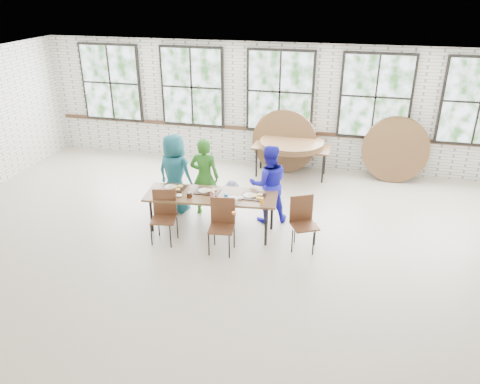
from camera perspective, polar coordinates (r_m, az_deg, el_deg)
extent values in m
plane|color=#BBAD95|center=(8.05, -0.68, -7.98)|extent=(12.00, 12.00, 0.00)
plane|color=white|center=(6.90, -0.80, 13.48)|extent=(12.00, 12.00, 0.00)
plane|color=silver|center=(11.54, 4.87, 10.35)|extent=(12.00, 0.00, 12.00)
cube|color=#422819|center=(11.68, 4.74, 7.46)|extent=(11.80, 0.05, 0.08)
cube|color=black|center=(12.81, -15.44, 12.73)|extent=(1.62, 0.05, 1.97)
cube|color=white|center=(12.78, -15.51, 12.69)|extent=(1.50, 0.01, 1.85)
cube|color=black|center=(11.92, -5.86, 12.63)|extent=(1.62, 0.05, 1.97)
cube|color=white|center=(11.89, -5.92, 12.59)|extent=(1.50, 0.01, 1.85)
cube|color=black|center=(11.40, 4.89, 12.10)|extent=(1.62, 0.05, 1.97)
cube|color=white|center=(11.37, 4.86, 12.07)|extent=(1.50, 0.01, 1.85)
cube|color=black|center=(11.29, 16.19, 11.11)|extent=(1.62, 0.05, 1.97)
cube|color=white|center=(11.25, 16.20, 11.07)|extent=(1.50, 0.01, 1.85)
cube|color=black|center=(11.60, 27.21, 9.72)|extent=(1.62, 0.05, 1.97)
cube|color=white|center=(11.56, 27.25, 9.68)|extent=(1.50, 0.01, 1.85)
cube|color=brown|center=(8.55, -3.52, -0.42)|extent=(2.47, 1.04, 0.04)
cylinder|color=black|center=(8.82, -10.76, -2.70)|extent=(0.05, 0.05, 0.70)
cylinder|color=black|center=(9.31, -9.30, -1.05)|extent=(0.05, 0.05, 0.70)
cylinder|color=black|center=(8.23, 3.17, -4.37)|extent=(0.05, 0.05, 0.70)
cylinder|color=black|center=(8.75, 3.90, -2.51)|extent=(0.05, 0.05, 0.70)
cube|color=#54301C|center=(8.38, -9.30, -3.32)|extent=(0.49, 0.47, 0.03)
cube|color=#54301C|center=(8.44, -9.17, -1.22)|extent=(0.42, 0.11, 0.50)
cylinder|color=black|center=(8.43, -10.76, -5.08)|extent=(0.02, 0.02, 0.44)
cylinder|color=black|center=(8.70, -9.87, -4.01)|extent=(0.02, 0.02, 0.44)
cylinder|color=black|center=(8.30, -8.48, -5.41)|extent=(0.02, 0.02, 0.44)
cylinder|color=black|center=(8.57, -7.65, -4.31)|extent=(0.02, 0.02, 0.44)
cube|color=#54301C|center=(7.99, -2.28, -4.49)|extent=(0.47, 0.45, 0.03)
cube|color=#54301C|center=(8.04, -2.11, -2.28)|extent=(0.42, 0.08, 0.50)
cylinder|color=black|center=(8.01, -3.83, -6.35)|extent=(0.02, 0.02, 0.44)
cylinder|color=black|center=(8.29, -3.14, -5.17)|extent=(0.02, 0.02, 0.44)
cylinder|color=black|center=(7.92, -1.32, -6.68)|extent=(0.02, 0.02, 0.44)
cylinder|color=black|center=(8.20, -0.71, -5.48)|extent=(0.02, 0.02, 0.44)
cube|color=#54301C|center=(8.14, 7.87, -4.13)|extent=(0.56, 0.55, 0.03)
cube|color=#54301C|center=(8.18, 7.49, -1.98)|extent=(0.39, 0.22, 0.50)
cylinder|color=black|center=(8.12, 6.37, -5.99)|extent=(0.02, 0.02, 0.44)
cylinder|color=black|center=(8.41, 6.69, -4.83)|extent=(0.02, 0.02, 0.44)
cylinder|color=black|center=(8.10, 8.91, -6.26)|extent=(0.02, 0.02, 0.44)
cylinder|color=black|center=(8.39, 9.13, -5.09)|extent=(0.02, 0.02, 0.44)
imported|color=#1C6B69|center=(9.37, -7.94, 2.27)|extent=(0.89, 0.70, 1.61)
imported|color=#24611A|center=(9.18, -4.34, 1.84)|extent=(0.60, 0.41, 1.57)
imported|color=#152143|center=(9.20, -0.94, -0.79)|extent=(0.52, 0.33, 0.77)
imported|color=#1F1CC8|center=(8.90, 3.50, 1.00)|extent=(0.90, 0.80, 1.54)
cube|color=brown|center=(11.10, 6.29, 5.49)|extent=(1.82, 0.80, 0.04)
cylinder|color=black|center=(11.09, 2.01, 3.57)|extent=(0.04, 0.04, 0.70)
cylinder|color=black|center=(11.59, 2.56, 4.52)|extent=(0.04, 0.04, 0.70)
cylinder|color=black|center=(10.91, 10.07, 2.82)|extent=(0.04, 0.04, 0.70)
cylinder|color=black|center=(11.42, 10.28, 3.82)|extent=(0.04, 0.04, 0.70)
cube|color=black|center=(8.86, -8.16, 0.51)|extent=(0.44, 0.33, 0.02)
cube|color=black|center=(8.65, -3.99, 0.07)|extent=(0.44, 0.33, 0.02)
cube|color=black|center=(8.43, 1.55, -0.54)|extent=(0.44, 0.33, 0.02)
cylinder|color=black|center=(8.44, -6.21, -0.37)|extent=(0.09, 0.09, 0.09)
cube|color=red|center=(8.36, -3.39, -0.45)|extent=(0.06, 0.06, 0.11)
cylinder|color=#1771AE|center=(8.34, -1.73, -0.54)|extent=(0.07, 0.07, 0.10)
cylinder|color=orange|center=(8.17, 2.69, -1.07)|extent=(0.07, 0.07, 0.11)
cylinder|color=white|center=(8.19, -0.86, -1.02)|extent=(0.17, 0.17, 0.10)
ellipsoid|color=white|center=(8.50, -7.43, -0.42)|extent=(0.11, 0.11, 0.05)
ellipsoid|color=white|center=(8.34, 0.01, -0.71)|extent=(0.11, 0.11, 0.05)
cylinder|color=brown|center=(11.08, 6.30, 5.68)|extent=(1.50, 1.50, 0.04)
cylinder|color=brown|center=(11.07, 6.31, 5.90)|extent=(1.50, 1.50, 0.04)
cylinder|color=brown|center=(11.06, 6.32, 6.12)|extent=(1.50, 1.50, 0.04)
cylinder|color=brown|center=(11.48, 5.22, 6.27)|extent=(1.50, 0.40, 1.47)
cylinder|color=brown|center=(11.37, 5.53, 6.08)|extent=(1.50, 0.30, 1.49)
cylinder|color=brown|center=(11.42, 18.41, 4.99)|extent=(1.50, 0.20, 1.50)
cylinder|color=brown|center=(11.33, 18.40, 4.83)|extent=(1.50, 0.36, 1.48)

